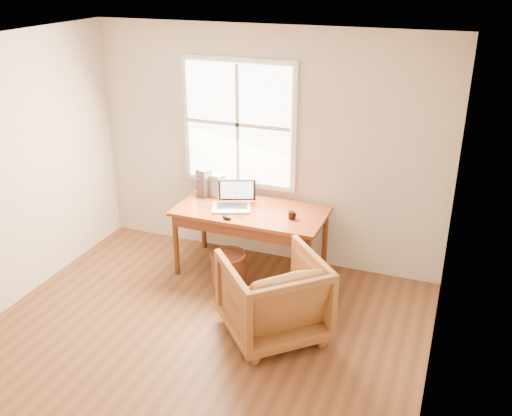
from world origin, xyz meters
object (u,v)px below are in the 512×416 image
(laptop, at_px, (231,195))
(wicker_stool, at_px, (229,270))
(coffee_mug, at_px, (292,215))
(armchair, at_px, (273,297))
(desk, at_px, (251,211))
(cd_stack_a, at_px, (217,185))

(laptop, bearing_deg, wicker_stool, -94.73)
(laptop, distance_m, coffee_mug, 0.69)
(wicker_stool, relative_size, laptop, 0.79)
(armchair, bearing_deg, wicker_stool, -84.00)
(armchair, bearing_deg, coffee_mug, -124.40)
(desk, bearing_deg, wicker_stool, -108.00)
(wicker_stool, bearing_deg, desk, 72.00)
(laptop, bearing_deg, armchair, -70.14)
(desk, bearing_deg, coffee_mug, -8.48)
(armchair, height_order, laptop, laptop)
(wicker_stool, height_order, laptop, laptop)
(wicker_stool, bearing_deg, laptop, 106.28)
(armchair, height_order, wicker_stool, armchair)
(armchair, xyz_separation_m, coffee_mug, (-0.13, 0.93, 0.40))
(desk, xyz_separation_m, wicker_stool, (-0.12, -0.36, -0.55))
(coffee_mug, relative_size, cd_stack_a, 0.31)
(wicker_stool, distance_m, laptop, 0.79)
(wicker_stool, bearing_deg, cd_stack_a, 122.71)
(wicker_stool, xyz_separation_m, coffee_mug, (0.59, 0.29, 0.61))
(wicker_stool, height_order, coffee_mug, coffee_mug)
(coffee_mug, xyz_separation_m, cd_stack_a, (-0.96, 0.28, 0.09))
(laptop, height_order, cd_stack_a, laptop)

